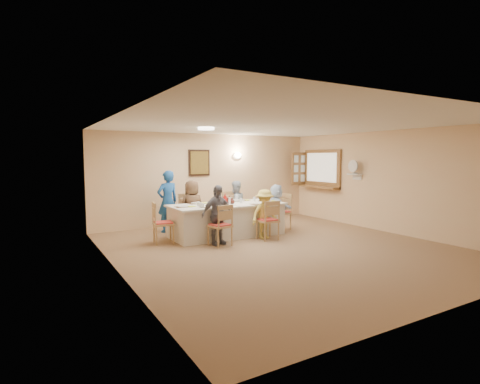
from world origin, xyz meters
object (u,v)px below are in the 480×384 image
desk_fan (354,169)px  dining_table (227,220)px  chair_back_left (190,213)px  diner_back_left (192,207)px  chair_front_left (220,225)px  condiment_ketchup (225,199)px  chair_right_end (281,212)px  serving_hatch (322,169)px  chair_front_right (268,220)px  caregiver (168,201)px  diner_front_right (265,214)px  diner_back_right (235,205)px  chair_left_end (163,223)px  diner_right_end (277,207)px  chair_back_right (233,210)px  diner_front_left (217,215)px

desk_fan → dining_table: desk_fan is taller
chair_back_left → diner_back_left: bearing=-98.7°
chair_front_left → condiment_ketchup: (0.54, 0.79, 0.45)m
chair_right_end → serving_hatch: bearing=111.0°
chair_front_right → caregiver: 2.57m
serving_hatch → diner_front_right: size_ratio=1.34×
serving_hatch → condiment_ketchup: size_ratio=5.89×
chair_front_right → diner_front_right: 0.16m
chair_right_end → diner_back_right: bearing=-124.6°
dining_table → condiment_ketchup: condiment_ketchup is taller
dining_table → chair_front_right: chair_front_right is taller
caregiver → diner_front_right: bearing=122.0°
diner_back_left → caregiver: bearing=-50.7°
chair_front_left → chair_front_right: chair_front_right is taller
serving_hatch → diner_front_right: serving_hatch is taller
serving_hatch → desk_fan: size_ratio=5.00×
dining_table → diner_back_left: bearing=131.4°
condiment_ketchup → chair_left_end: bearing=179.6°
serving_hatch → chair_left_end: (-5.16, -0.75, -1.05)m
chair_front_right → chair_left_end: 2.29m
chair_front_left → diner_front_right: (1.20, 0.12, 0.12)m
chair_front_right → diner_back_left: (-1.20, 1.48, 0.20)m
chair_right_end → condiment_ketchup: condiment_ketchup is taller
diner_front_right → diner_right_end: diner_right_end is taller
desk_fan → chair_left_end: (-5.05, 0.60, -1.10)m
chair_back_right → diner_right_end: diner_right_end is taller
chair_front_left → chair_right_end: size_ratio=0.95×
serving_hatch → diner_back_left: serving_hatch is taller
chair_left_end → condiment_ketchup: 1.55m
chair_back_right → diner_front_right: diner_front_right is taller
serving_hatch → diner_back_right: 3.14m
chair_right_end → diner_front_left: 2.26m
desk_fan → chair_right_end: size_ratio=0.32×
chair_back_right → chair_front_right: size_ratio=1.07×
dining_table → chair_left_end: bearing=180.0°
diner_back_right → caregiver: bearing=-25.6°
diner_back_left → caregiver: 0.66m
desk_fan → dining_table: (-3.50, 0.60, -1.17)m
chair_front_right → caregiver: size_ratio=0.59×
dining_table → chair_right_end: 1.55m
dining_table → diner_right_end: diner_right_end is taller
chair_back_left → diner_back_right: 1.21m
diner_back_right → diner_right_end: (0.82, -0.68, -0.04)m
chair_left_end → chair_back_left: bearing=-40.6°
serving_hatch → diner_right_end: 2.49m
chair_back_right → condiment_ketchup: bearing=-129.8°
serving_hatch → chair_right_end: 2.43m
chair_left_end → caregiver: bearing=-14.2°
dining_table → chair_left_end: chair_left_end is taller
desk_fan → chair_back_right: desk_fan is taller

